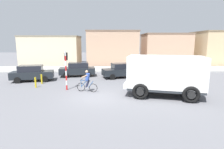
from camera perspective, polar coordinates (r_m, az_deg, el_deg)
The scene contains 15 objects.
ground_plane at distance 12.85m, azimuth -4.89°, elevation -7.26°, with size 120.00×120.00×0.00m, color slate.
sidewalk_far at distance 25.74m, azimuth -2.81°, elevation 1.74°, with size 80.00×5.00×0.16m, color #ADADA8.
truck_foreground at distance 13.34m, azimuth 16.41°, elevation 0.38°, with size 5.85×3.78×2.90m.
cyclist at distance 14.15m, azimuth -7.98°, elevation -2.08°, with size 1.67×0.63×1.72m.
traffic_light_pole at distance 14.91m, azimuth -14.50°, elevation 3.01°, with size 0.24×0.43×3.20m.
car_red_near at distance 20.90m, azimuth -10.96°, elevation 1.65°, with size 4.22×2.36×1.60m.
car_white_mid at distance 19.76m, azimuth 2.94°, elevation 1.34°, with size 4.32×2.77×1.60m.
car_far_side at distance 19.70m, azimuth -24.18°, elevation 0.43°, with size 4.27×2.50×1.60m.
pedestrian_near_kerb at distance 21.78m, azimuth 8.05°, elevation 2.15°, with size 0.34×0.22×1.62m.
bollard_near at distance 16.75m, azimuth -23.27°, elevation -2.36°, with size 0.14×0.14×0.90m, color gold.
bollard_far at distance 18.02m, azimuth -21.59°, elevation -1.41°, with size 0.14×0.14×0.90m, color gold.
building_corner_left at distance 34.08m, azimuth -18.73°, elevation 7.39°, with size 10.07×5.37×5.02m.
building_mid_block at distance 32.31m, azimuth 0.17°, elevation 8.53°, with size 8.74×7.00×5.85m.
building_corner_right at distance 34.41m, azimuth 16.44°, elevation 7.88°, with size 7.96×6.91×5.44m.
building_set_back at distance 37.50m, azimuth 30.01°, elevation 7.37°, with size 7.23×8.08×5.79m.
Camera 1 is at (0.93, -12.23, 3.83)m, focal length 28.58 mm.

